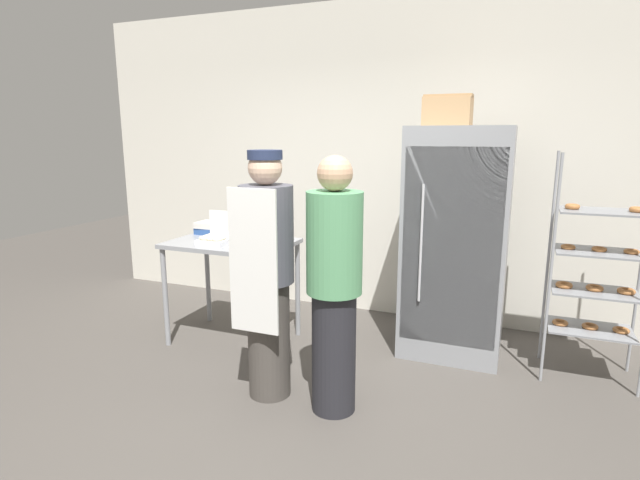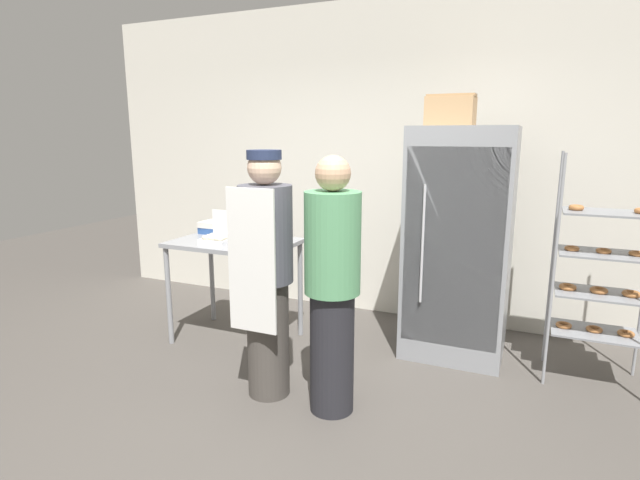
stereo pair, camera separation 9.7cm
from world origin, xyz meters
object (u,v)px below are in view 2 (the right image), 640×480
object	(u,v)px
donut_box	(217,238)
binder_stack	(218,228)
person_baker	(266,273)
cardboard_storage_box	(451,111)
person_customer	(332,286)
refrigerator	(459,243)
blender_pitcher	(261,228)
baking_rack	(601,275)

from	to	relation	value
donut_box	binder_stack	distance (m)	0.47
person_baker	cardboard_storage_box	bearing A→B (deg)	52.35
person_baker	person_customer	size ratio (longest dim) A/B	1.01
refrigerator	cardboard_storage_box	world-z (taller)	cardboard_storage_box
binder_stack	person_baker	xyz separation A→B (m)	(1.04, -0.94, -0.07)
refrigerator	cardboard_storage_box	bearing A→B (deg)	179.63
binder_stack	person_customer	distance (m)	1.81
donut_box	person_baker	distance (m)	0.96
blender_pitcher	binder_stack	distance (m)	0.63
refrigerator	baking_rack	xyz separation A→B (m)	(1.01, -0.11, -0.12)
refrigerator	person_baker	world-z (taller)	refrigerator
blender_pitcher	cardboard_storage_box	bearing A→B (deg)	19.90
refrigerator	blender_pitcher	world-z (taller)	refrigerator
blender_pitcher	cardboard_storage_box	world-z (taller)	cardboard_storage_box
baking_rack	binder_stack	bearing A→B (deg)	-176.65
person_baker	person_customer	distance (m)	0.49
baking_rack	person_baker	xyz separation A→B (m)	(-2.08, -1.12, 0.07)
refrigerator	cardboard_storage_box	distance (m)	1.05
donut_box	person_customer	xyz separation A→B (m)	(1.26, -0.57, -0.09)
baking_rack	donut_box	distance (m)	2.92
donut_box	baking_rack	bearing A→B (deg)	11.20
binder_stack	person_baker	size ratio (longest dim) A/B	0.19
baking_rack	cardboard_storage_box	distance (m)	1.62
blender_pitcher	person_baker	bearing A→B (deg)	-57.43
baking_rack	donut_box	size ratio (longest dim) A/B	6.20
refrigerator	binder_stack	size ratio (longest dim) A/B	5.88
donut_box	cardboard_storage_box	xyz separation A→B (m)	(1.73, 0.68, 1.02)
refrigerator	blender_pitcher	size ratio (longest dim) A/B	6.20
donut_box	binder_stack	size ratio (longest dim) A/B	0.86
refrigerator	binder_stack	xyz separation A→B (m)	(-2.12, -0.30, 0.02)
refrigerator	person_baker	bearing A→B (deg)	-130.99
cardboard_storage_box	person_baker	bearing A→B (deg)	-127.65
donut_box	person_customer	distance (m)	1.39
refrigerator	person_baker	size ratio (longest dim) A/B	1.09
refrigerator	blender_pitcher	xyz separation A→B (m)	(-1.54, -0.51, 0.10)
baking_rack	donut_box	world-z (taller)	baking_rack
donut_box	binder_stack	bearing A→B (deg)	124.61
baking_rack	person_customer	xyz separation A→B (m)	(-1.60, -1.14, 0.04)
baking_rack	person_baker	world-z (taller)	person_baker
donut_box	cardboard_storage_box	bearing A→B (deg)	21.43
baking_rack	person_baker	bearing A→B (deg)	-151.66
refrigerator	person_baker	distance (m)	1.64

